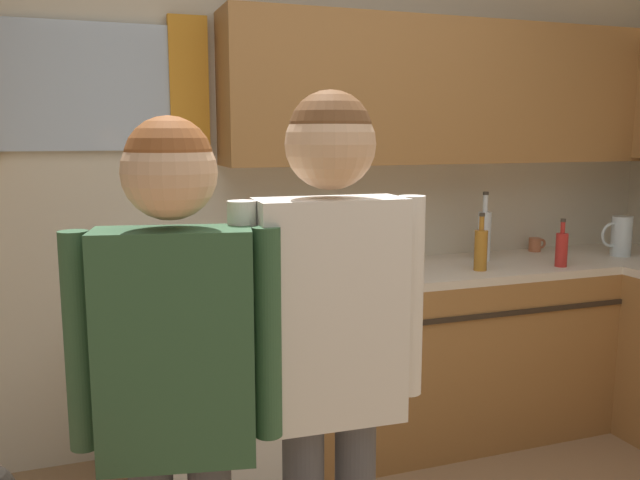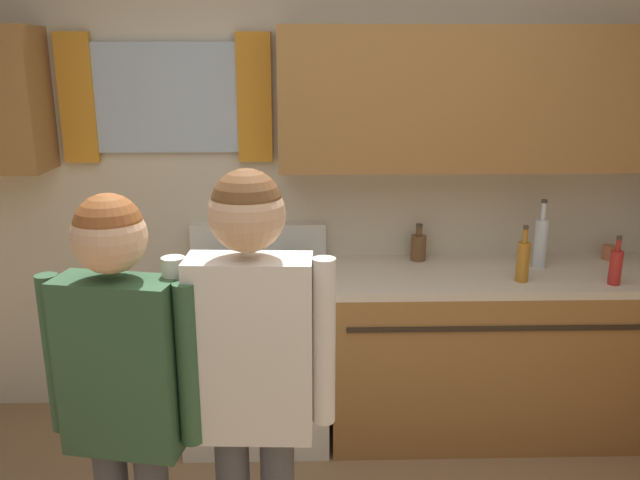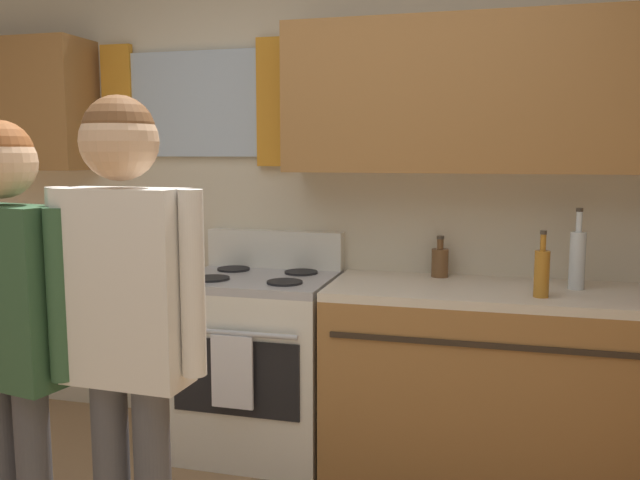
# 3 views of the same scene
# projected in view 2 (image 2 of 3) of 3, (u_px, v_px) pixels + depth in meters

# --- Properties ---
(back_wall_unit) EXTENTS (4.60, 0.42, 2.60)m
(back_wall_unit) POSITION_uv_depth(u_px,v_px,m) (349.00, 152.00, 3.47)
(back_wall_unit) COLOR beige
(back_wall_unit) RESTS_ON ground
(kitchen_counter_run) EXTENTS (2.30, 1.90, 0.90)m
(kitchen_counter_run) POSITION_uv_depth(u_px,v_px,m) (629.00, 380.00, 3.19)
(kitchen_counter_run) COLOR #9E6B38
(kitchen_counter_run) RESTS_ON ground
(stove_oven) EXTENTS (0.74, 0.67, 1.10)m
(stove_oven) POSITION_uv_depth(u_px,v_px,m) (258.00, 351.00, 3.47)
(stove_oven) COLOR silver
(stove_oven) RESTS_ON ground
(bottle_tall_clear) EXTENTS (0.07, 0.07, 0.37)m
(bottle_tall_clear) POSITION_uv_depth(u_px,v_px,m) (541.00, 242.00, 3.42)
(bottle_tall_clear) COLOR silver
(bottle_tall_clear) RESTS_ON kitchen_counter_run
(bottle_squat_brown) EXTENTS (0.08, 0.08, 0.21)m
(bottle_squat_brown) POSITION_uv_depth(u_px,v_px,m) (418.00, 247.00, 3.56)
(bottle_squat_brown) COLOR brown
(bottle_squat_brown) RESTS_ON kitchen_counter_run
(bottle_sauce_red) EXTENTS (0.06, 0.06, 0.25)m
(bottle_sauce_red) POSITION_uv_depth(u_px,v_px,m) (616.00, 266.00, 3.18)
(bottle_sauce_red) COLOR red
(bottle_sauce_red) RESTS_ON kitchen_counter_run
(bottle_oil_amber) EXTENTS (0.06, 0.06, 0.29)m
(bottle_oil_amber) POSITION_uv_depth(u_px,v_px,m) (523.00, 260.00, 3.22)
(bottle_oil_amber) COLOR #B27223
(bottle_oil_amber) RESTS_ON kitchen_counter_run
(cup_terracotta) EXTENTS (0.11, 0.07, 0.08)m
(cup_terracotta) POSITION_uv_depth(u_px,v_px,m) (609.00, 252.00, 3.59)
(cup_terracotta) COLOR #B76642
(cup_terracotta) RESTS_ON kitchen_counter_run
(adult_holding_child) EXTENTS (0.49, 0.22, 1.61)m
(adult_holding_child) POSITION_uv_depth(u_px,v_px,m) (123.00, 384.00, 1.99)
(adult_holding_child) COLOR #4C4C51
(adult_holding_child) RESTS_ON ground
(adult_in_plaid) EXTENTS (0.52, 0.23, 1.67)m
(adult_in_plaid) POSITION_uv_depth(u_px,v_px,m) (252.00, 367.00, 2.01)
(adult_in_plaid) COLOR #4C4C51
(adult_in_plaid) RESTS_ON ground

